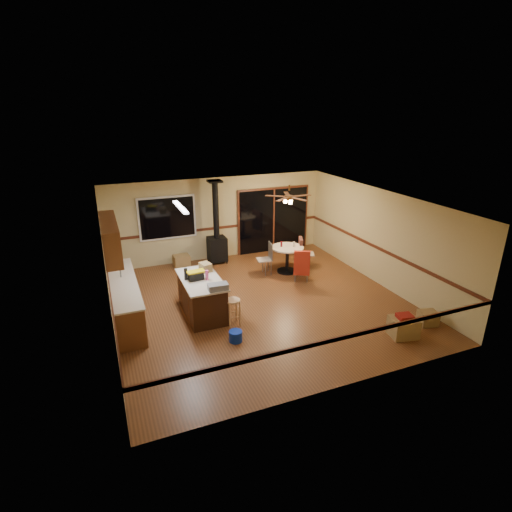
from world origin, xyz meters
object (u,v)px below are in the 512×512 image
chair_near (302,263)px  chair_right (301,249)px  kitchen_island (202,296)px  blue_bucket (236,336)px  bar_stool (233,312)px  chair_left (268,255)px  box_corner_a (403,327)px  box_corner_b (428,318)px  toolbox_black (196,276)px  toolbox_grey (218,287)px  wood_stove (217,241)px  dining_table (287,255)px  box_under_window (182,261)px

chair_near → chair_right: bearing=62.5°
kitchen_island → blue_bucket: bearing=-76.6°
bar_stool → chair_left: size_ratio=1.17×
blue_bucket → box_corner_a: bearing=-18.7°
box_corner_b → toolbox_black: bearing=153.0°
toolbox_grey → chair_left: bearing=46.6°
wood_stove → dining_table: wood_stove is taller
blue_bucket → box_corner_b: size_ratio=0.72×
blue_bucket → chair_right: size_ratio=0.40×
toolbox_grey → chair_right: bearing=35.4°
wood_stove → bar_stool: size_ratio=4.17×
kitchen_island → chair_right: (3.53, 1.67, 0.14)m
box_under_window → chair_left: bearing=-33.3°
wood_stove → chair_near: wood_stove is taller
kitchen_island → chair_right: chair_right is taller
blue_bucket → box_corner_a: box_corner_a is taller
wood_stove → box_corner_a: bearing=-66.5°
toolbox_black → toolbox_grey: bearing=-65.7°
kitchen_island → toolbox_grey: size_ratio=3.88×
dining_table → toolbox_black: bearing=-153.5°
blue_bucket → chair_near: chair_near is taller
toolbox_black → box_under_window: bearing=84.8°
toolbox_grey → toolbox_black: bearing=114.3°
chair_left → box_corner_b: (2.20, -4.04, -0.43)m
chair_near → dining_table: bearing=91.2°
toolbox_grey → box_under_window: size_ratio=0.91×
blue_bucket → wood_stove: bearing=77.9°
toolbox_grey → blue_bucket: bearing=-79.6°
chair_left → chair_near: size_ratio=0.74×
toolbox_black → chair_near: toolbox_black is taller
bar_stool → box_corner_b: bar_stool is taller
kitchen_island → box_under_window: size_ratio=3.54×
chair_left → toolbox_black: bearing=-146.9°
box_corner_b → box_corner_a: bearing=-168.4°
toolbox_black → chair_right: bearing=24.7°
toolbox_grey → chair_right: (3.33, 2.37, -0.37)m
kitchen_island → bar_stool: size_ratio=2.78×
chair_left → chair_near: 1.13m
kitchen_island → chair_left: (2.40, 1.63, 0.14)m
toolbox_black → bar_stool: (0.64, -0.72, -0.69)m
dining_table → box_under_window: (-2.83, 1.55, -0.34)m
chair_left → box_corner_b: chair_left is taller
chair_right → box_corner_a: (0.21, -4.25, -0.39)m
bar_stool → chair_near: bearing=29.5°
kitchen_island → toolbox_black: (-0.11, 0.00, 0.54)m
kitchen_island → dining_table: kitchen_island is taller
toolbox_grey → chair_left: toolbox_grey is taller
toolbox_grey → bar_stool: (0.32, -0.03, -0.67)m
dining_table → box_corner_a: size_ratio=1.69×
wood_stove → chair_right: wood_stove is taller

